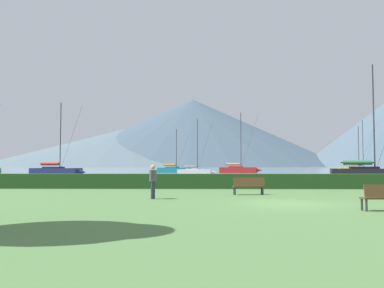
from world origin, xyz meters
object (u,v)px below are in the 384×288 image
(sailboat_slip_5, at_px, (195,172))
(sailboat_slip_1, at_px, (239,169))
(park_bench_near_path, at_px, (249,185))
(sailboat_slip_4, at_px, (370,173))
(sailboat_slip_6, at_px, (361,169))
(sailboat_slip_7, at_px, (357,170))
(person_seated_viewer, at_px, (153,179))
(sailboat_slip_2, at_px, (174,170))
(sailboat_slip_3, at_px, (57,171))

(sailboat_slip_5, bearing_deg, sailboat_slip_1, 70.95)
(park_bench_near_path, bearing_deg, sailboat_slip_4, 48.77)
(park_bench_near_path, bearing_deg, sailboat_slip_6, 58.54)
(sailboat_slip_4, xyz_separation_m, sailboat_slip_7, (13.58, 38.54, -0.13))
(park_bench_near_path, xyz_separation_m, person_seated_viewer, (-4.98, -2.77, 0.44))
(sailboat_slip_6, xyz_separation_m, park_bench_near_path, (-35.52, -73.24, -0.17))
(sailboat_slip_2, bearing_deg, person_seated_viewer, -67.37)
(sailboat_slip_2, bearing_deg, sailboat_slip_5, -55.89)
(sailboat_slip_1, relative_size, sailboat_slip_3, 1.13)
(sailboat_slip_1, bearing_deg, sailboat_slip_7, 9.03)
(sailboat_slip_3, bearing_deg, sailboat_slip_1, 47.65)
(sailboat_slip_3, xyz_separation_m, sailboat_slip_7, (54.38, 22.79, -0.08))
(sailboat_slip_3, height_order, park_bench_near_path, sailboat_slip_3)
(sailboat_slip_6, bearing_deg, sailboat_slip_1, -148.86)
(sailboat_slip_2, relative_size, sailboat_slip_7, 0.96)
(park_bench_near_path, height_order, person_seated_viewer, person_seated_viewer)
(sailboat_slip_4, distance_m, sailboat_slip_5, 30.18)
(sailboat_slip_3, xyz_separation_m, sailboat_slip_4, (40.80, -15.74, 0.05))
(sailboat_slip_5, bearing_deg, person_seated_viewer, -81.73)
(sailboat_slip_3, xyz_separation_m, sailboat_slip_6, (60.21, 35.02, -0.03))
(sailboat_slip_2, height_order, sailboat_slip_5, sailboat_slip_5)
(sailboat_slip_2, bearing_deg, sailboat_slip_6, 31.61)
(sailboat_slip_5, height_order, park_bench_near_path, sailboat_slip_5)
(sailboat_slip_6, distance_m, sailboat_slip_7, 13.55)
(sailboat_slip_2, distance_m, person_seated_viewer, 66.84)
(sailboat_slip_3, relative_size, sailboat_slip_6, 0.90)
(sailboat_slip_5, relative_size, park_bench_near_path, 5.41)
(sailboat_slip_7, bearing_deg, sailboat_slip_1, -173.08)
(sailboat_slip_5, bearing_deg, park_bench_near_path, -75.54)
(sailboat_slip_4, relative_size, park_bench_near_path, 7.37)
(sailboat_slip_4, bearing_deg, sailboat_slip_2, 133.93)
(sailboat_slip_7, bearing_deg, sailboat_slip_3, -149.56)
(sailboat_slip_1, xyz_separation_m, sailboat_slip_7, (24.43, -0.33, -0.10))
(sailboat_slip_1, height_order, park_bench_near_path, sailboat_slip_1)
(sailboat_slip_1, relative_size, sailboat_slip_6, 1.02)
(sailboat_slip_2, relative_size, sailboat_slip_5, 1.00)
(sailboat_slip_1, bearing_deg, sailboat_slip_4, -64.60)
(sailboat_slip_4, relative_size, sailboat_slip_6, 1.04)
(sailboat_slip_2, distance_m, sailboat_slip_3, 30.49)
(park_bench_near_path, distance_m, person_seated_viewer, 5.72)
(sailboat_slip_1, height_order, sailboat_slip_6, sailboat_slip_1)
(sailboat_slip_3, relative_size, person_seated_viewer, 6.79)
(sailboat_slip_7, distance_m, park_bench_near_path, 67.85)
(sailboat_slip_4, bearing_deg, person_seated_viewer, -116.51)
(sailboat_slip_1, xyz_separation_m, sailboat_slip_3, (-29.96, -23.12, -0.02))
(sailboat_slip_3, distance_m, sailboat_slip_6, 69.65)
(sailboat_slip_3, bearing_deg, park_bench_near_path, -47.15)
(sailboat_slip_7, bearing_deg, sailboat_slip_6, 72.22)
(sailboat_slip_5, bearing_deg, sailboat_slip_4, -39.30)
(sailboat_slip_7, bearing_deg, park_bench_near_path, -108.26)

